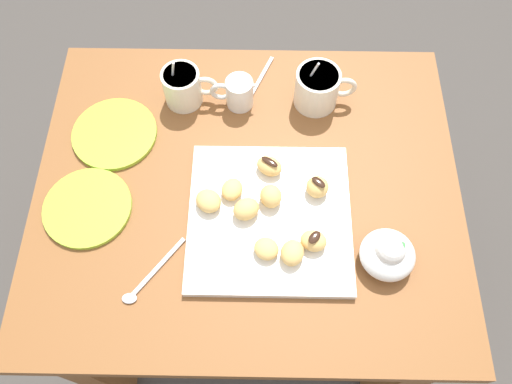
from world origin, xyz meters
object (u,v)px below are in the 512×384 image
saucer_lime_right (87,208)px  beignet_0 (266,249)px  beignet_2 (208,201)px  cream_pitcher_white (239,92)px  dining_table (248,217)px  beignet_5 (314,241)px  coffee_mug_cream_right (318,87)px  beignet_6 (269,166)px  beignet_8 (271,196)px  beignet_3 (317,187)px  saucer_lime_left (115,134)px  beignet_1 (232,189)px  beignet_7 (247,209)px  pastry_plate_square (269,218)px  ice_cream_bowl (388,254)px  beignet_4 (292,253)px  coffee_mug_cream_left (183,86)px

saucer_lime_right → beignet_0: size_ratio=3.73×
beignet_2 → cream_pitcher_white: bearing=79.0°
dining_table → beignet_5: 0.26m
cream_pitcher_white → coffee_mug_cream_right: bearing=2.8°
beignet_6 → beignet_8: beignet_8 is taller
beignet_3 → cream_pitcher_white: bearing=125.6°
saucer_lime_left → beignet_1: bearing=-29.0°
beignet_7 → pastry_plate_square: bearing=-7.0°
ice_cream_bowl → beignet_5: (-0.14, 0.02, -0.00)m
beignet_3 → coffee_mug_cream_right: bearing=87.9°
ice_cream_bowl → beignet_1: (-0.29, 0.13, -0.00)m
coffee_mug_cream_right → beignet_8: 0.28m
dining_table → ice_cream_bowl: 0.36m
coffee_mug_cream_right → beignet_4: 0.38m
beignet_1 → beignet_2: size_ratio=0.93×
beignet_1 → beignet_7: size_ratio=0.94×
coffee_mug_cream_right → beignet_7: coffee_mug_cream_right is taller
dining_table → beignet_8: 0.20m
beignet_5 → beignet_8: beignet_8 is taller
saucer_lime_right → beignet_6: size_ratio=3.31×
beignet_1 → beignet_8: bearing=-11.9°
dining_table → beignet_5: (0.13, -0.13, 0.18)m
beignet_2 → beignet_7: beignet_7 is taller
saucer_lime_left → beignet_3: bearing=-17.8°
cream_pitcher_white → saucer_lime_left: size_ratio=0.57×
saucer_lime_right → beignet_1: beignet_1 is taller
beignet_8 → beignet_2: bearing=-175.0°
beignet_4 → beignet_8: bearing=109.1°
saucer_lime_left → saucer_lime_right: bearing=-99.3°
beignet_2 → saucer_lime_left: bearing=141.5°
coffee_mug_cream_right → beignet_7: 0.32m
beignet_2 → beignet_6: bearing=34.0°
beignet_6 → beignet_7: size_ratio=1.02×
beignet_0 → beignet_5: (0.09, 0.02, 0.00)m
beignet_5 → cream_pitcher_white: bearing=114.0°
saucer_lime_left → beignet_6: beignet_6 is taller
saucer_lime_right → beignet_7: beignet_7 is taller
coffee_mug_cream_right → beignet_1: size_ratio=2.79×
cream_pitcher_white → beignet_8: (0.07, -0.25, -0.00)m
beignet_4 → beignet_8: beignet_8 is taller
pastry_plate_square → beignet_3: 0.11m
beignet_1 → coffee_mug_cream_left: bearing=115.3°
saucer_lime_right → beignet_2: 0.25m
saucer_lime_right → beignet_3: (0.46, 0.04, 0.03)m
beignet_3 → beignet_8: 0.09m
coffee_mug_cream_left → beignet_3: coffee_mug_cream_left is taller
pastry_plate_square → beignet_6: (-0.00, 0.10, 0.02)m
beignet_5 → beignet_6: size_ratio=0.94×
beignet_7 → beignet_1: bearing=124.2°
coffee_mug_cream_right → saucer_lime_right: (-0.47, -0.28, -0.04)m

